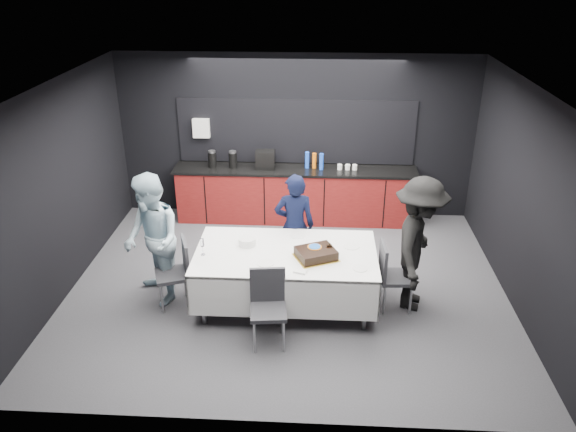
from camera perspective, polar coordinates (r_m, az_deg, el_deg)
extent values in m
plane|color=#444449|center=(7.93, -0.04, -7.18)|extent=(6.00, 6.00, 0.00)
cube|color=white|center=(6.84, -0.05, 12.99)|extent=(6.00, 5.00, 0.04)
cube|color=black|center=(9.62, 0.82, 8.03)|extent=(6.00, 0.04, 2.80)
cube|color=black|center=(5.08, -1.68, -9.04)|extent=(6.00, 0.04, 2.80)
cube|color=black|center=(8.01, -22.02, 2.48)|extent=(0.04, 5.00, 2.80)
cube|color=black|center=(7.72, 22.80, 1.49)|extent=(0.04, 5.00, 2.80)
cube|color=#5F0F0F|center=(9.66, 0.70, 2.12)|extent=(4.00, 0.60, 0.90)
cube|color=black|center=(9.49, 0.72, 4.73)|extent=(4.10, 0.64, 0.04)
cube|color=black|center=(9.57, 0.82, 8.57)|extent=(4.00, 0.03, 1.10)
cube|color=white|center=(9.70, -8.79, 8.82)|extent=(0.28, 0.12, 0.32)
cylinder|color=black|center=(9.60, -7.70, 5.69)|extent=(0.14, 0.14, 0.26)
cylinder|color=black|center=(9.54, -5.62, 5.67)|extent=(0.14, 0.14, 0.26)
cube|color=black|center=(9.46, -2.32, 5.75)|extent=(0.32, 0.24, 0.30)
cylinder|color=blue|center=(9.47, 1.95, 5.71)|extent=(0.07, 0.07, 0.28)
cylinder|color=orange|center=(9.48, 2.68, 5.64)|extent=(0.07, 0.07, 0.26)
cylinder|color=blue|center=(9.41, 3.41, 5.53)|extent=(0.07, 0.07, 0.28)
cylinder|color=white|center=(9.47, 5.28, 4.98)|extent=(0.08, 0.08, 0.09)
cylinder|color=white|center=(9.47, 6.07, 4.96)|extent=(0.08, 0.08, 0.09)
cylinder|color=white|center=(9.48, 6.79, 4.94)|extent=(0.08, 0.08, 0.09)
cylinder|color=#99999E|center=(9.55, -7.75, 6.51)|extent=(0.12, 0.12, 0.03)
cylinder|color=#99999E|center=(9.49, -5.66, 6.50)|extent=(0.12, 0.12, 0.03)
cylinder|color=#99999E|center=(7.10, -8.64, -8.21)|extent=(0.06, 0.06, 0.75)
cylinder|color=#99999E|center=(7.93, -7.25, -4.23)|extent=(0.06, 0.06, 0.75)
cylinder|color=#99999E|center=(6.99, 7.84, -8.74)|extent=(0.06, 0.06, 0.75)
cylinder|color=#99999E|center=(7.83, 7.35, -4.64)|extent=(0.06, 0.06, 0.75)
cube|color=white|center=(7.20, -0.23, -3.79)|extent=(2.32, 1.32, 0.04)
cube|color=white|center=(6.78, -0.56, -8.43)|extent=(2.32, 0.02, 0.55)
cube|color=white|center=(7.89, 0.06, -3.18)|extent=(2.32, 0.02, 0.55)
cube|color=white|center=(7.48, -9.09, -5.28)|extent=(0.02, 1.32, 0.55)
cube|color=white|center=(7.36, 8.80, -5.80)|extent=(0.02, 1.32, 0.55)
cube|color=gold|center=(7.05, 2.85, -4.24)|extent=(0.62, 0.57, 0.01)
cube|color=black|center=(7.03, 2.86, -3.84)|extent=(0.57, 0.52, 0.10)
cube|color=black|center=(7.00, 2.87, -3.44)|extent=(0.57, 0.52, 0.01)
cylinder|color=orange|center=(7.05, 2.72, -3.14)|extent=(0.18, 0.18, 0.00)
cylinder|color=blue|center=(7.05, 2.72, -3.12)|extent=(0.15, 0.15, 0.01)
sphere|color=black|center=(7.09, 4.34, -2.84)|extent=(0.04, 0.04, 0.04)
sphere|color=black|center=(7.06, 4.51, -2.99)|extent=(0.04, 0.04, 0.04)
sphere|color=black|center=(7.06, 4.19, -2.99)|extent=(0.04, 0.04, 0.04)
cylinder|color=white|center=(7.35, -4.19, -2.60)|extent=(0.22, 0.22, 0.10)
cylinder|color=white|center=(6.94, -2.29, -4.78)|extent=(0.22, 0.22, 0.01)
cylinder|color=white|center=(7.36, 6.45, -3.06)|extent=(0.21, 0.21, 0.01)
cylinder|color=white|center=(6.88, 7.32, -5.28)|extent=(0.19, 0.19, 0.01)
cylinder|color=white|center=(7.58, 0.93, -1.96)|extent=(0.22, 0.22, 0.01)
cube|color=white|center=(6.75, 1.25, -5.64)|extent=(0.18, 0.14, 0.02)
cylinder|color=white|center=(7.20, -8.63, -3.89)|extent=(0.06, 0.06, 0.00)
cylinder|color=white|center=(7.17, -8.66, -3.45)|extent=(0.01, 0.01, 0.12)
cylinder|color=white|center=(7.12, -8.72, -2.68)|extent=(0.05, 0.05, 0.10)
cube|color=#2C2C31|center=(7.49, -11.68, -5.86)|extent=(0.54, 0.54, 0.05)
cube|color=#2C2C31|center=(7.38, -10.39, -4.01)|extent=(0.18, 0.41, 0.45)
cylinder|color=#99999E|center=(7.75, -12.92, -6.85)|extent=(0.03, 0.03, 0.44)
cylinder|color=#99999E|center=(7.46, -12.69, -8.20)|extent=(0.03, 0.03, 0.44)
cylinder|color=#99999E|center=(7.76, -10.42, -6.52)|extent=(0.03, 0.03, 0.44)
cylinder|color=#99999E|center=(7.47, -10.08, -7.85)|extent=(0.03, 0.03, 0.44)
cube|color=#2C2C31|center=(7.41, 10.96, -6.14)|extent=(0.44, 0.44, 0.05)
cube|color=#2C2C31|center=(7.25, 9.65, -4.48)|extent=(0.07, 0.42, 0.45)
cylinder|color=#99999E|center=(7.43, 12.35, -8.30)|extent=(0.03, 0.03, 0.44)
cylinder|color=#99999E|center=(7.71, 11.85, -6.91)|extent=(0.03, 0.03, 0.44)
cylinder|color=#99999E|center=(7.36, 9.74, -8.38)|extent=(0.03, 0.03, 0.44)
cylinder|color=#99999E|center=(7.64, 9.34, -6.97)|extent=(0.03, 0.03, 0.44)
cube|color=#2C2C31|center=(6.65, -2.01, -9.67)|extent=(0.47, 0.47, 0.05)
cube|color=#2C2C31|center=(6.67, -2.09, -6.98)|extent=(0.42, 0.09, 0.45)
cylinder|color=#99999E|center=(6.65, -3.44, -12.17)|extent=(0.03, 0.03, 0.44)
cylinder|color=#99999E|center=(6.65, -0.44, -12.09)|extent=(0.03, 0.03, 0.44)
cylinder|color=#99999E|center=(6.92, -3.45, -10.46)|extent=(0.03, 0.03, 0.44)
cylinder|color=#99999E|center=(6.93, -0.59, -10.38)|extent=(0.03, 0.03, 0.44)
imported|color=black|center=(7.86, 0.66, -1.02)|extent=(0.59, 0.41, 1.55)
imported|color=#A8C5D4|center=(7.44, -13.63, -2.40)|extent=(1.04, 1.09, 1.78)
imported|color=black|center=(7.30, 13.08, -2.84)|extent=(0.95, 1.29, 1.79)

